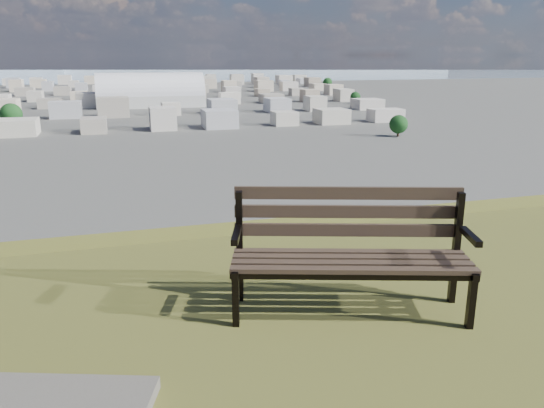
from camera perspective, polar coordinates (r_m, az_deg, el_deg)
name	(u,v)px	position (r m, az deg, el deg)	size (l,w,h in m)	color
park_bench	(350,245)	(3.91, 8.36, -4.38)	(1.78, 1.03, 0.89)	#3F2F24
arena	(151,96)	(298.15, -12.90, 11.24)	(56.04, 24.22, 23.54)	silver
city_blocks	(116,90)	(396.33, -16.38, 11.72)	(395.00, 361.00, 7.00)	beige
city_trees	(69,96)	(321.85, -21.03, 10.78)	(406.52, 387.20, 9.98)	#36271B
bay_water	(113,73)	(901.60, -16.72, 13.37)	(2400.00, 700.00, 0.12)	#889EAD
far_hills	(85,56)	(1405.34, -19.47, 14.81)	(2050.00, 340.00, 60.00)	#A0B3C7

